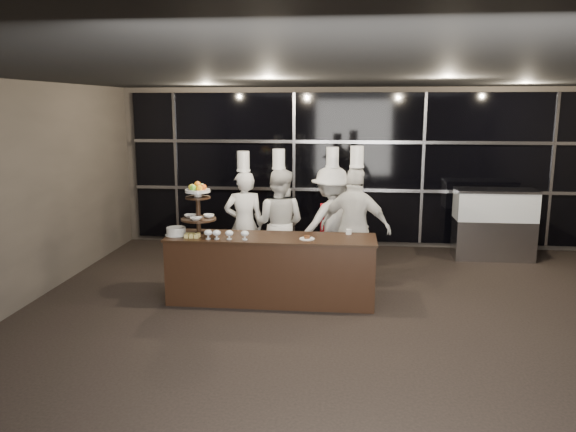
# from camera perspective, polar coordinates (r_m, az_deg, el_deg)

# --- Properties ---
(room) EXTENTS (10.00, 10.00, 10.00)m
(room) POSITION_cam_1_polar(r_m,az_deg,el_deg) (5.77, 7.90, -0.63)
(room) COLOR black
(room) RESTS_ON ground
(window_wall) EXTENTS (8.60, 0.10, 2.80)m
(window_wall) POSITION_cam_1_polar(r_m,az_deg,el_deg) (10.65, 7.08, 4.82)
(window_wall) COLOR black
(window_wall) RESTS_ON ground
(buffet_counter) EXTENTS (2.84, 0.74, 0.92)m
(buffet_counter) POSITION_cam_1_polar(r_m,az_deg,el_deg) (7.74, -1.71, -5.38)
(buffet_counter) COLOR black
(buffet_counter) RESTS_ON ground
(display_stand) EXTENTS (0.48, 0.48, 0.74)m
(display_stand) POSITION_cam_1_polar(r_m,az_deg,el_deg) (7.73, -9.12, 1.12)
(display_stand) COLOR black
(display_stand) RESTS_ON buffet_counter
(compotes) EXTENTS (0.61, 0.11, 0.12)m
(compotes) POSITION_cam_1_polar(r_m,az_deg,el_deg) (7.49, -6.46, -1.76)
(compotes) COLOR silver
(compotes) RESTS_ON buffet_counter
(layer_cake) EXTENTS (0.30, 0.30, 0.11)m
(layer_cake) POSITION_cam_1_polar(r_m,az_deg,el_deg) (7.84, -11.30, -1.54)
(layer_cake) COLOR white
(layer_cake) RESTS_ON buffet_counter
(pastry_squares) EXTENTS (0.19, 0.13, 0.05)m
(pastry_squares) POSITION_cam_1_polar(r_m,az_deg,el_deg) (7.66, -9.70, -1.97)
(pastry_squares) COLOR #E8D571
(pastry_squares) RESTS_ON buffet_counter
(small_plate) EXTENTS (0.20, 0.20, 0.05)m
(small_plate) POSITION_cam_1_polar(r_m,az_deg,el_deg) (7.47, 1.94, -2.26)
(small_plate) COLOR white
(small_plate) RESTS_ON buffet_counter
(chef_cup) EXTENTS (0.08, 0.08, 0.07)m
(chef_cup) POSITION_cam_1_polar(r_m,az_deg,el_deg) (7.79, 6.18, -1.61)
(chef_cup) COLOR white
(chef_cup) RESTS_ON buffet_counter
(display_case) EXTENTS (1.37, 0.60, 1.24)m
(display_case) POSITION_cam_1_polar(r_m,az_deg,el_deg) (10.47, 20.20, -0.42)
(display_case) COLOR #A5A5AA
(display_case) RESTS_ON ground
(chef_a) EXTENTS (0.70, 0.55, 1.99)m
(chef_a) POSITION_cam_1_polar(r_m,az_deg,el_deg) (8.73, -4.47, -0.73)
(chef_a) COLOR silver
(chef_a) RESTS_ON ground
(chef_b) EXTENTS (0.95, 0.80, 2.02)m
(chef_b) POSITION_cam_1_polar(r_m,az_deg,el_deg) (8.72, -0.93, -0.70)
(chef_b) COLOR silver
(chef_b) RESTS_ON ground
(chef_c) EXTENTS (1.30, 1.17, 2.05)m
(chef_c) POSITION_cam_1_polar(r_m,az_deg,el_deg) (8.70, 4.44, -0.67)
(chef_c) COLOR white
(chef_c) RESTS_ON ground
(chef_d) EXTENTS (1.14, 0.74, 2.10)m
(chef_d) POSITION_cam_1_polar(r_m,az_deg,el_deg) (8.26, 6.85, -1.16)
(chef_d) COLOR white
(chef_d) RESTS_ON ground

